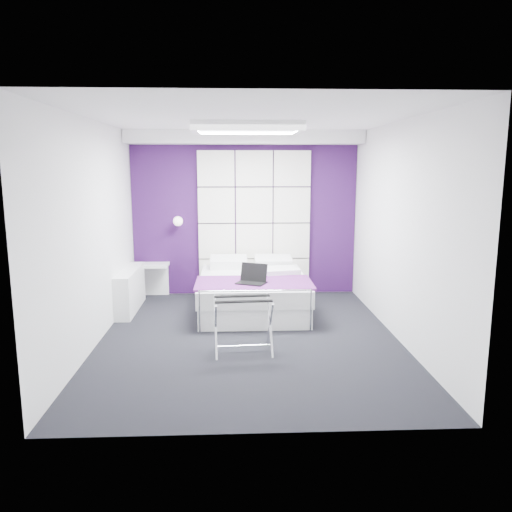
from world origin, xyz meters
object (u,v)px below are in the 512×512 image
Objects in this scene: bed at (253,292)px; nightstand at (155,265)px; laptop at (251,278)px; radiator at (130,290)px; luggage_rack at (243,325)px; wall_lamp at (178,221)px.

bed is 1.75m from nightstand.
bed is 5.10× the size of laptop.
luggage_rack is at bearing -47.23° from radiator.
laptop is (1.48, -1.33, 0.07)m from nightstand.
wall_lamp is 0.12× the size of radiator.
nightstand is at bearing 70.48° from radiator.
wall_lamp is 0.80m from nightstand.
radiator is at bearing 176.61° from bed.
laptop is at bearing -51.33° from wall_lamp.
nightstand is at bearing -174.06° from wall_lamp.
wall_lamp is 1.71m from bed.
wall_lamp is 0.24× the size of luggage_rack.
nightstand is (-0.38, -0.04, -0.70)m from wall_lamp.
radiator is at bearing 129.18° from luggage_rack.
bed is 0.60m from laptop.
radiator is 0.80m from nightstand.
wall_lamp is 0.35× the size of nightstand.
laptop is (1.10, -1.37, -0.63)m from wall_lamp.
wall_lamp is 1.35m from radiator.
laptop is (0.13, 1.13, 0.28)m from luggage_rack.
bed is (1.78, -0.11, -0.02)m from radiator.
wall_lamp is at bearing 107.59° from luggage_rack.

